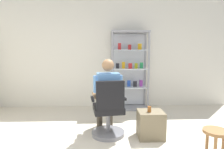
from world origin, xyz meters
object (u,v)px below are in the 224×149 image
display_cabinet_main (129,70)px  seated_shopkeeper (107,92)px  office_chair (109,113)px  wooden_stool (216,136)px  tea_glass (149,109)px  storage_crate (151,124)px

display_cabinet_main → seated_shopkeeper: (-0.57, -1.46, -0.25)m
office_chair → wooden_stool: (1.36, -0.76, -0.07)m
tea_glass → office_chair: bearing=170.6°
display_cabinet_main → wooden_stool: bearing=-71.1°
display_cabinet_main → office_chair: bearing=-108.7°
storage_crate → tea_glass: tea_glass is taller
office_chair → storage_crate: office_chair is taller
storage_crate → office_chair: bearing=174.2°
office_chair → tea_glass: (0.65, -0.11, 0.10)m
office_chair → wooden_stool: bearing=-29.3°
display_cabinet_main → storage_crate: 1.85m
office_chair → tea_glass: office_chair is taller
seated_shopkeeper → display_cabinet_main: bearing=68.6°
seated_shopkeeper → tea_glass: size_ratio=13.88×
office_chair → seated_shopkeeper: (-0.02, 0.16, 0.32)m
display_cabinet_main → tea_glass: bearing=-86.6°
seated_shopkeeper → storage_crate: seated_shopkeeper is taller
tea_glass → display_cabinet_main: bearing=93.4°
office_chair → wooden_stool: 1.56m
display_cabinet_main → seated_shopkeeper: bearing=-111.4°
office_chair → seated_shopkeeper: bearing=98.1°
seated_shopkeeper → tea_glass: bearing=-21.8°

